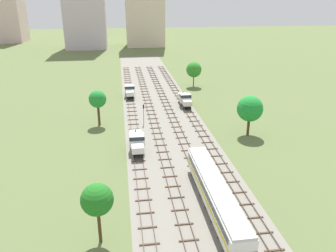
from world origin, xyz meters
name	(u,v)px	position (x,y,z in m)	size (l,w,h in m)	color
ground_plane	(164,122)	(0.00, 56.00, 0.00)	(480.00, 480.00, 0.00)	#5B6B3D
ballast_bed	(164,122)	(0.00, 56.00, 0.00)	(17.84, 176.00, 0.01)	gray
track_far_left	(133,122)	(-6.92, 57.00, 0.14)	(2.40, 126.00, 0.29)	#47382D
track_left	(153,121)	(-2.31, 57.00, 0.14)	(2.40, 126.00, 0.29)	#47382D
track_centre_left	(173,120)	(2.31, 57.00, 0.14)	(2.40, 126.00, 0.29)	#47382D
track_centre	(193,119)	(6.92, 57.00, 0.14)	(2.40, 126.00, 0.29)	#47382D
passenger_coach_centre_left_nearest	(215,192)	(2.31, 22.19, 2.61)	(2.96, 22.00, 3.80)	white
shunter_loco_far_left_near	(137,141)	(-6.92, 41.95, 2.01)	(2.74, 8.46, 3.10)	white
shunter_loco_centre_mid	(185,99)	(6.92, 67.06, 2.01)	(2.74, 8.46, 3.10)	beige
shunter_loco_far_left_midfar	(130,90)	(-6.92, 77.83, 2.01)	(2.74, 8.46, 3.10)	white
signal_post_nearest	(144,111)	(-4.61, 55.62, 2.96)	(0.28, 0.47, 4.59)	gray
lineside_tree_0	(98,99)	(-14.43, 56.30, 5.91)	(3.79, 3.79, 7.89)	#4C331E
lineside_tree_1	(97,200)	(-12.53, 17.86, 5.71)	(3.70, 3.70, 7.61)	#4C331E
lineside_tree_2	(194,70)	(13.37, 86.26, 5.38)	(4.76, 4.76, 7.77)	#4C331E
lineside_tree_3	(250,109)	(16.08, 46.15, 5.67)	(5.21, 5.21, 8.31)	#4C331E
skyline_tower_0	(2,6)	(-78.14, 211.77, 21.14)	(22.87, 21.01, 42.28)	beige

